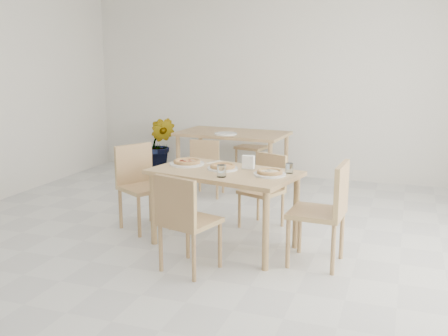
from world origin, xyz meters
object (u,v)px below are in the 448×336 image
(chair_east, at_px, (327,206))
(second_table, at_px, (233,138))
(plate_margherita, at_px, (223,168))
(pizza_mushroom, at_px, (270,172))
(chair_back_n, at_px, (255,142))
(chair_back_s, at_px, (207,163))
(plate_mushroom, at_px, (270,174))
(napkin_holder, at_px, (248,163))
(potted_plant, at_px, (160,144))
(chair_west, at_px, (140,180))
(chair_south, at_px, (184,217))
(pizza_margherita, at_px, (223,166))
(pizza_pepperoni, at_px, (187,162))
(chair_north, at_px, (265,185))
(plate_empty, at_px, (226,134))
(tumbler_b, at_px, (289,168))
(main_table, at_px, (224,180))
(tumbler_a, at_px, (221,171))
(plate_pepperoni, at_px, (187,164))

(chair_east, distance_m, second_table, 3.05)
(plate_margherita, height_order, pizza_mushroom, pizza_mushroom)
(chair_back_n, bearing_deg, chair_back_s, -84.44)
(plate_mushroom, height_order, napkin_holder, napkin_holder)
(potted_plant, bearing_deg, plate_mushroom, -48.39)
(chair_west, bearing_deg, chair_back_n, 21.44)
(chair_south, height_order, chair_east, chair_east)
(pizza_margherita, relative_size, chair_back_n, 0.30)
(chair_west, height_order, pizza_mushroom, chair_west)
(chair_east, xyz_separation_m, pizza_pepperoni, (-1.44, 0.28, 0.25))
(chair_back_s, bearing_deg, chair_north, 133.39)
(plate_empty, relative_size, potted_plant, 0.36)
(tumbler_b, distance_m, potted_plant, 3.81)
(main_table, height_order, chair_east, chair_east)
(chair_south, height_order, tumbler_a, tumbler_a)
(chair_back_n, bearing_deg, plate_margherita, -65.86)
(chair_west, relative_size, napkin_holder, 6.44)
(pizza_margherita, height_order, pizza_pepperoni, same)
(tumbler_a, relative_size, potted_plant, 0.13)
(plate_mushroom, bearing_deg, potted_plant, 131.61)
(chair_east, xyz_separation_m, plate_margherita, (-1.03, 0.19, 0.22))
(tumbler_a, bearing_deg, plate_margherita, 107.88)
(main_table, xyz_separation_m, plate_margherita, (-0.03, 0.05, 0.10))
(pizza_pepperoni, height_order, napkin_holder, napkin_holder)
(main_table, xyz_separation_m, chair_east, (1.00, -0.14, -0.12))
(chair_north, bearing_deg, chair_west, -137.00)
(chair_west, height_order, potted_plant, chair_west)
(second_table, distance_m, plate_empty, 0.24)
(second_table, bearing_deg, tumbler_b, -55.74)
(pizza_mushroom, bearing_deg, chair_back_s, 127.47)
(main_table, xyz_separation_m, second_table, (-0.72, 2.37, 0.01))
(plate_mushroom, distance_m, pizza_pepperoni, 0.91)
(plate_mushroom, height_order, plate_pepperoni, same)
(pizza_margherita, distance_m, pizza_pepperoni, 0.42)
(pizza_pepperoni, distance_m, tumbler_b, 1.04)
(chair_east, relative_size, napkin_holder, 6.70)
(pizza_mushroom, xyz_separation_m, pizza_pepperoni, (-0.90, 0.17, 0.00))
(plate_mushroom, distance_m, plate_empty, 2.50)
(chair_north, bearing_deg, chair_east, -26.75)
(chair_north, relative_size, pizza_mushroom, 3.15)
(chair_west, xyz_separation_m, chair_back_s, (0.22, 1.37, -0.07))
(chair_north, bearing_deg, plate_pepperoni, -115.85)
(chair_west, distance_m, pizza_margherita, 1.06)
(plate_empty, height_order, potted_plant, potted_plant)
(chair_west, relative_size, pizza_margherita, 3.48)
(chair_west, relative_size, plate_empty, 2.84)
(pizza_pepperoni, height_order, tumbler_b, tumbler_b)
(plate_empty, distance_m, potted_plant, 1.51)
(plate_mushroom, height_order, pizza_mushroom, pizza_mushroom)
(plate_pepperoni, xyz_separation_m, tumbler_b, (1.04, -0.03, 0.04))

